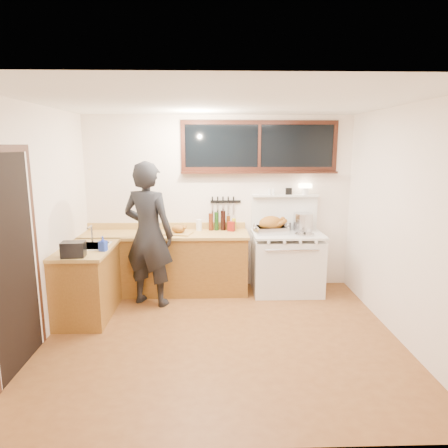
{
  "coord_description": "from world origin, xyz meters",
  "views": [
    {
      "loc": [
        -0.1,
        -4.26,
        2.17
      ],
      "look_at": [
        0.05,
        0.85,
        1.15
      ],
      "focal_mm": 32.0,
      "sensor_mm": 36.0,
      "label": 1
    }
  ],
  "objects_px": {
    "vintage_stove": "(287,261)",
    "roast_turkey": "(271,226)",
    "cutting_board": "(179,231)",
    "man": "(149,234)"
  },
  "relations": [
    {
      "from": "man",
      "to": "cutting_board",
      "type": "relative_size",
      "value": 4.61
    },
    {
      "from": "vintage_stove",
      "to": "cutting_board",
      "type": "bearing_deg",
      "value": -178.91
    },
    {
      "from": "roast_turkey",
      "to": "cutting_board",
      "type": "bearing_deg",
      "value": -178.99
    },
    {
      "from": "vintage_stove",
      "to": "roast_turkey",
      "type": "xyz_separation_m",
      "value": [
        -0.25,
        -0.01,
        0.54
      ]
    },
    {
      "from": "man",
      "to": "roast_turkey",
      "type": "distance_m",
      "value": 1.77
    },
    {
      "from": "vintage_stove",
      "to": "man",
      "type": "distance_m",
      "value": 2.07
    },
    {
      "from": "man",
      "to": "cutting_board",
      "type": "bearing_deg",
      "value": 44.83
    },
    {
      "from": "vintage_stove",
      "to": "roast_turkey",
      "type": "distance_m",
      "value": 0.59
    },
    {
      "from": "man",
      "to": "roast_turkey",
      "type": "bearing_deg",
      "value": 12.95
    },
    {
      "from": "vintage_stove",
      "to": "man",
      "type": "height_order",
      "value": "man"
    }
  ]
}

